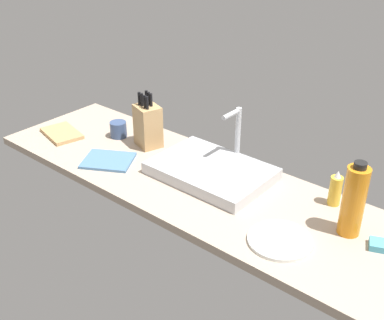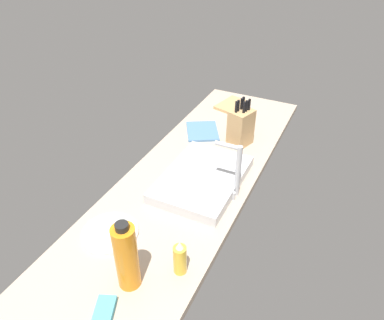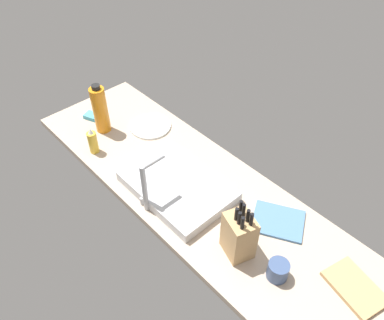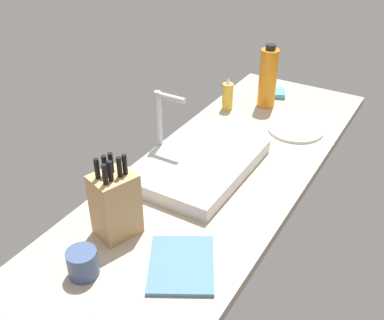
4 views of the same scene
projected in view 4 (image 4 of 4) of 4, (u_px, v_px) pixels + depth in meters
The scene contains 10 objects.
countertop_slab at pixel (210, 186), 158.63cm from camera, with size 193.79×58.49×3.50cm, color tan.
sink_basin at pixel (199, 164), 162.65cm from camera, with size 48.82×33.88×5.07cm, color #B7BABF.
faucet at pixel (162, 120), 163.67cm from camera, with size 5.50×12.27×25.93cm.
knife_block at pixel (115, 203), 130.63cm from camera, with size 14.42×13.13×26.01cm.
soap_bottle at pixel (228, 95), 202.01cm from camera, with size 4.77×4.77×14.65cm.
water_bottle at pixel (268, 78), 201.19cm from camera, with size 7.90×7.90×28.11cm.
dinner_plate at pixel (296, 129), 188.09cm from camera, with size 22.44×22.44×1.20cm, color silver.
dish_towel at pixel (181, 264), 124.11cm from camera, with size 21.50×17.42×1.20cm, color teal.
coffee_mug at pixel (83, 263), 119.97cm from camera, with size 8.12×8.12×7.76cm, color #384C75.
dish_sponge at pixel (278, 93), 216.58cm from camera, with size 9.00×6.00×2.40cm, color #4CA3BC.
Camera 4 is at (-114.00, -60.63, 94.52)cm, focal length 43.11 mm.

